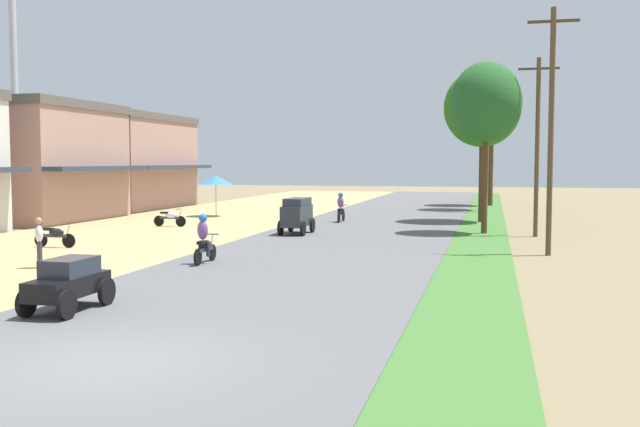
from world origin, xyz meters
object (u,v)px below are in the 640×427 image
(median_tree_second, at_px, (482,108))
(utility_pole_near, at_px, (551,128))
(parked_motorbike_third, at_px, (55,235))
(motorbike_ahead_second, at_px, (341,208))
(vendor_umbrella, at_px, (216,180))
(car_sedan_black, at_px, (69,282))
(pedestrian_on_shoulder, at_px, (39,240))
(median_tree_third, at_px, (487,106))
(streetlamp_mid, at_px, (489,148))
(motorbike_foreground_rider, at_px, (204,240))
(median_tree_fourth, at_px, (491,105))
(streetlamp_near, at_px, (487,148))
(parked_motorbike_fourth, at_px, (170,217))
(utility_pole_far, at_px, (537,144))
(median_tree_nearest, at_px, (486,103))
(car_van_charcoal, at_px, (297,214))

(median_tree_second, relative_size, utility_pole_near, 0.96)
(parked_motorbike_third, bearing_deg, motorbike_ahead_second, 59.04)
(vendor_umbrella, distance_m, car_sedan_black, 28.56)
(motorbike_ahead_second, bearing_deg, pedestrian_on_shoulder, -106.68)
(pedestrian_on_shoulder, xyz_separation_m, motorbike_ahead_second, (5.77, 19.25, -0.11))
(median_tree_third, height_order, utility_pole_near, median_tree_third)
(streetlamp_mid, relative_size, motorbike_foreground_rider, 4.36)
(median_tree_fourth, bearing_deg, motorbike_ahead_second, -114.35)
(median_tree_third, height_order, motorbike_foreground_rider, median_tree_third)
(vendor_umbrella, bearing_deg, car_sedan_black, -74.85)
(median_tree_fourth, height_order, utility_pole_near, median_tree_fourth)
(streetlamp_near, relative_size, car_sedan_black, 3.31)
(parked_motorbike_fourth, bearing_deg, vendor_umbrella, 92.64)
(median_tree_second, bearing_deg, streetlamp_near, 88.09)
(streetlamp_near, xyz_separation_m, car_sedan_black, (-8.90, -34.90, -3.65))
(parked_motorbike_fourth, height_order, utility_pole_near, utility_pole_near)
(car_sedan_black, xyz_separation_m, motorbike_foreground_rider, (0.02, 7.80, 0.11))
(vendor_umbrella, distance_m, utility_pole_far, 20.23)
(parked_motorbike_fourth, xyz_separation_m, median_tree_second, (15.76, 6.84, 5.89))
(streetlamp_near, height_order, motorbike_ahead_second, streetlamp_near)
(motorbike_foreground_rider, bearing_deg, utility_pole_near, 25.65)
(car_sedan_black, bearing_deg, motorbike_foreground_rider, 89.86)
(median_tree_nearest, height_order, car_van_charcoal, median_tree_nearest)
(car_van_charcoal, relative_size, motorbike_ahead_second, 1.34)
(median_tree_nearest, relative_size, motorbike_foreground_rider, 4.48)
(median_tree_nearest, distance_m, median_tree_third, 16.99)
(median_tree_fourth, xyz_separation_m, car_van_charcoal, (-8.68, -24.81, -6.77))
(parked_motorbike_fourth, distance_m, pedestrian_on_shoulder, 14.76)
(median_tree_second, height_order, median_tree_third, median_tree_third)
(parked_motorbike_fourth, xyz_separation_m, pedestrian_on_shoulder, (2.38, -14.56, 0.41))
(parked_motorbike_fourth, distance_m, motorbike_ahead_second, 9.41)
(median_tree_nearest, relative_size, utility_pole_near, 0.90)
(utility_pole_near, relative_size, motorbike_foreground_rider, 5.00)
(median_tree_third, distance_m, streetlamp_mid, 9.55)
(parked_motorbike_third, height_order, streetlamp_mid, streetlamp_mid)
(parked_motorbike_fourth, distance_m, median_tree_fourth, 28.64)
(parked_motorbike_third, distance_m, vendor_umbrella, 16.90)
(car_van_charcoal, bearing_deg, vendor_umbrella, 129.37)
(median_tree_nearest, distance_m, streetlamp_mid, 26.14)
(utility_pole_far, bearing_deg, median_tree_fourth, 95.36)
(parked_motorbike_third, xyz_separation_m, median_tree_nearest, (16.43, 9.78, 5.65))
(parked_motorbike_third, height_order, parked_motorbike_fourth, same)
(vendor_umbrella, xyz_separation_m, streetlamp_mid, (16.35, 19.06, 2.27))
(streetlamp_near, bearing_deg, parked_motorbike_fourth, -137.62)
(pedestrian_on_shoulder, height_order, car_sedan_black, pedestrian_on_shoulder)
(parked_motorbike_fourth, bearing_deg, motorbike_ahead_second, 29.89)
(motorbike_foreground_rider, bearing_deg, motorbike_ahead_second, 86.63)
(median_tree_nearest, distance_m, streetlamp_near, 14.52)
(pedestrian_on_shoulder, height_order, median_tree_third, median_tree_third)
(parked_motorbike_third, relative_size, vendor_umbrella, 0.71)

